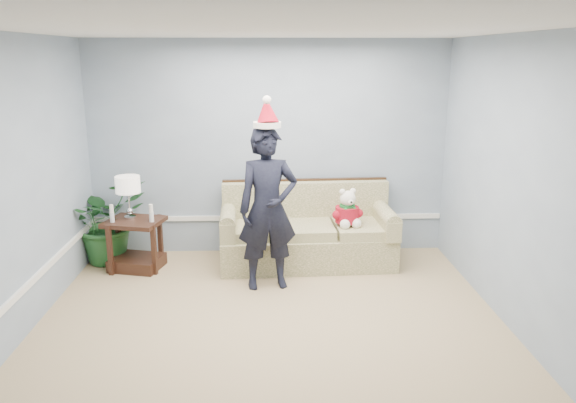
# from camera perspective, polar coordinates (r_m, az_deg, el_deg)

# --- Properties ---
(room_shell) EXTENTS (4.54, 5.04, 2.74)m
(room_shell) POSITION_cam_1_polar(r_m,az_deg,el_deg) (4.67, -1.83, 0.35)
(room_shell) COLOR tan
(room_shell) RESTS_ON ground
(wainscot_trim) EXTENTS (4.49, 4.99, 0.06)m
(wainscot_trim) POSITION_cam_1_polar(r_m,az_deg,el_deg) (6.17, -12.89, -5.15)
(wainscot_trim) COLOR white
(wainscot_trim) RESTS_ON room_shell
(sofa) EXTENTS (2.13, 0.98, 0.98)m
(sofa) POSITION_cam_1_polar(r_m,az_deg,el_deg) (6.94, 1.90, -3.40)
(sofa) COLOR #56622E
(sofa) RESTS_ON room_shell
(side_table) EXTENTS (0.74, 0.67, 0.61)m
(side_table) POSITION_cam_1_polar(r_m,az_deg,el_deg) (7.00, -15.16, -4.73)
(side_table) COLOR #3A2015
(side_table) RESTS_ON room_shell
(table_lamp) EXTENTS (0.29, 0.29, 0.51)m
(table_lamp) POSITION_cam_1_polar(r_m,az_deg,el_deg) (6.86, -15.96, 1.49)
(table_lamp) COLOR silver
(table_lamp) RESTS_ON side_table
(candle_pair) EXTENTS (0.51, 0.05, 0.21)m
(candle_pair) POSITION_cam_1_polar(r_m,az_deg,el_deg) (6.78, -15.60, -1.22)
(candle_pair) COLOR silver
(candle_pair) RESTS_ON side_table
(houseplant) EXTENTS (1.23, 1.22, 1.03)m
(houseplant) POSITION_cam_1_polar(r_m,az_deg,el_deg) (7.27, -17.90, -1.91)
(houseplant) COLOR #1F5525
(houseplant) RESTS_ON room_shell
(man) EXTENTS (0.71, 0.53, 1.78)m
(man) POSITION_cam_1_polar(r_m,az_deg,el_deg) (6.06, -2.06, -0.77)
(man) COLOR black
(man) RESTS_ON room_shell
(santa_hat) EXTENTS (0.35, 0.38, 0.34)m
(santa_hat) POSITION_cam_1_polar(r_m,az_deg,el_deg) (5.88, -2.15, 8.96)
(santa_hat) COLOR white
(santa_hat) RESTS_ON man
(teddy_bear) EXTENTS (0.34, 0.35, 0.46)m
(teddy_bear) POSITION_cam_1_polar(r_m,az_deg,el_deg) (6.73, 6.04, -1.10)
(teddy_bear) COLOR white
(teddy_bear) RESTS_ON sofa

